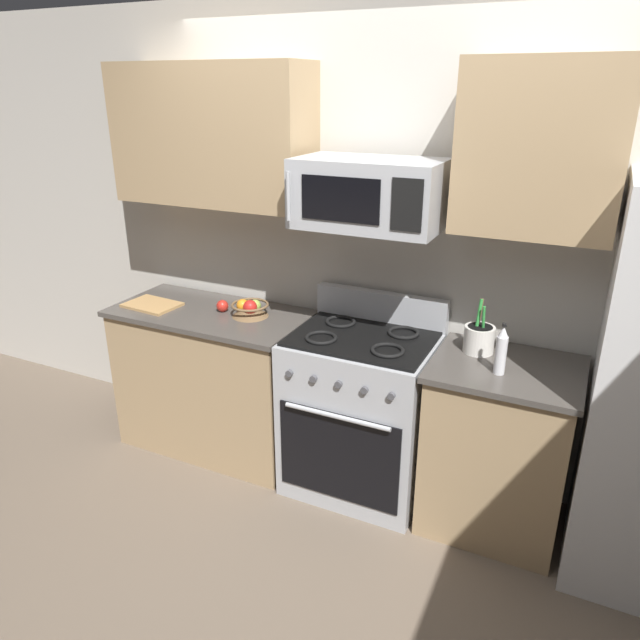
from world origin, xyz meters
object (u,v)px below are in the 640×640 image
utensil_crock (479,338)px  cutting_board (152,305)px  apple_loose (222,306)px  bottle_vinegar (501,351)px  range_oven (361,411)px  fruit_basket (250,308)px  microwave (369,194)px

utensil_crock → cutting_board: (-1.92, -0.19, -0.07)m
utensil_crock → apple_loose: (-1.48, -0.08, -0.04)m
utensil_crock → apple_loose: size_ratio=3.84×
apple_loose → utensil_crock: bearing=3.1°
apple_loose → bottle_vinegar: bearing=-4.2°
range_oven → apple_loose: 1.02m
utensil_crock → cutting_board: bearing=-174.4°
fruit_basket → cutting_board: bearing=-169.6°
utensil_crock → cutting_board: 1.93m
microwave → bottle_vinegar: 0.97m
range_oven → apple_loose: (-0.90, 0.02, 0.47)m
utensil_crock → fruit_basket: utensil_crock is taller
fruit_basket → apple_loose: size_ratio=3.07×
utensil_crock → apple_loose: utensil_crock is taller
fruit_basket → cutting_board: (-0.62, -0.11, -0.04)m
utensil_crock → bottle_vinegar: size_ratio=1.09×
microwave → fruit_basket: 1.01m
microwave → cutting_board: 1.54m
apple_loose → cutting_board: 0.45m
utensil_crock → range_oven: bearing=-169.7°
range_oven → bottle_vinegar: 0.91m
microwave → cutting_board: bearing=-175.4°
fruit_basket → apple_loose: 0.19m
apple_loose → cutting_board: apple_loose is taller
range_oven → utensil_crock: size_ratio=4.00×
microwave → apple_loose: bearing=-179.9°
bottle_vinegar → apple_loose: bearing=175.8°
microwave → fruit_basket: microwave is taller
cutting_board → bottle_vinegar: bearing=-0.4°
utensil_crock → fruit_basket: bearing=-176.8°
range_oven → cutting_board: 1.41m
microwave → utensil_crock: bearing=7.8°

